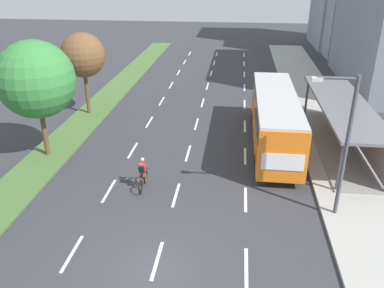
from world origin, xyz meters
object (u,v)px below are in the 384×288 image
Objects in this scene: cyclist at (143,175)px; median_tree_second at (36,80)px; bus_shelter at (345,120)px; streetlight at (343,139)px; median_tree_third at (83,55)px.

median_tree_second reaches higher than cyclist.
streetlight is at bearing -105.30° from bus_shelter.
median_tree_second is (-17.94, -3.30, 2.88)m from bus_shelter.
bus_shelter is at bearing -12.77° from median_tree_third.
bus_shelter is at bearing 74.70° from streetlight.
median_tree_third is (-6.69, 10.43, 3.76)m from cyclist.
cyclist is 0.27× the size of median_tree_second.
cyclist is at bearing 171.57° from streetlight.
median_tree_second is 1.05× the size of streetlight.
cyclist is 12.95m from median_tree_third.
median_tree_second is 7.39m from median_tree_third.
cyclist is at bearing -24.76° from median_tree_second.
cyclist is at bearing -150.73° from bus_shelter.
streetlight is at bearing -8.43° from cyclist.
median_tree_third reaches higher than cyclist.
streetlight reaches higher than median_tree_third.
cyclist is 8.28m from median_tree_second.
bus_shelter is 18.46m from median_tree_second.
streetlight is (15.91, -11.80, -0.66)m from median_tree_third.
streetlight is (-2.11, -7.72, 2.02)m from bus_shelter.
median_tree_second reaches higher than streetlight.
median_tree_third is at bearing 122.68° from cyclist.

